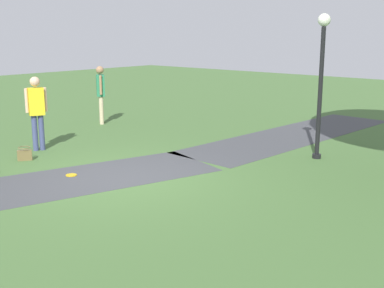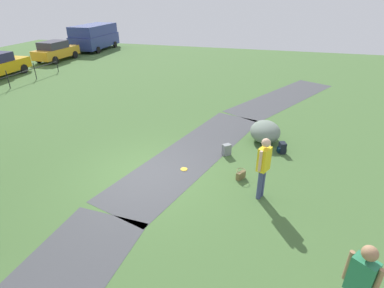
{
  "view_description": "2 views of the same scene",
  "coord_description": "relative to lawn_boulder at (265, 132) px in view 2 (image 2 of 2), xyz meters",
  "views": [
    {
      "loc": [
        6.38,
        7.25,
        2.88
      ],
      "look_at": [
        0.19,
        1.84,
        1.02
      ],
      "focal_mm": 46.93,
      "sensor_mm": 36.0,
      "label": 1
    },
    {
      "loc": [
        -7.35,
        -3.53,
        5.15
      ],
      "look_at": [
        0.33,
        -1.4,
        1.11
      ],
      "focal_mm": 28.29,
      "sensor_mm": 36.0,
      "label": 2
    }
  ],
  "objects": [
    {
      "name": "ground_plane",
      "position": [
        -3.43,
        3.43,
        -0.39
      ],
      "size": [
        48.0,
        48.0,
        0.0
      ],
      "primitive_type": "plane",
      "color": "#456735"
    },
    {
      "name": "footpath_segment_mid",
      "position": [
        -1.61,
        2.37,
        -0.39
      ],
      "size": [
        8.25,
        4.17,
        0.01
      ],
      "color": "#414246",
      "rests_on": "ground"
    },
    {
      "name": "footpath_segment_far",
      "position": [
        5.73,
        -0.68,
        -0.39
      ],
      "size": [
        7.98,
        5.64,
        0.01
      ],
      "color": "#414246",
      "rests_on": "ground"
    },
    {
      "name": "lawn_boulder",
      "position": [
        0.0,
        0.0,
        0.0
      ],
      "size": [
        1.52,
        1.32,
        0.78
      ],
      "color": "gray",
      "rests_on": "ground"
    },
    {
      "name": "woman_with_handbag",
      "position": [
        -3.64,
        -0.09,
        0.67
      ],
      "size": [
        0.48,
        0.37,
        1.81
      ],
      "color": "#3E4672",
      "rests_on": "ground"
    },
    {
      "name": "man_near_boulder",
      "position": [
        -6.96,
        -1.77,
        0.67
      ],
      "size": [
        0.41,
        0.44,
        1.81
      ],
      "color": "#CBB790",
      "rests_on": "ground"
    },
    {
      "name": "handbag_on_grass",
      "position": [
        -2.87,
        0.54,
        -0.25
      ],
      "size": [
        0.38,
        0.38,
        0.31
      ],
      "color": "brown",
      "rests_on": "ground"
    },
    {
      "name": "backpack_by_boulder",
      "position": [
        -0.81,
        -0.65,
        -0.2
      ],
      "size": [
        0.33,
        0.33,
        0.4
      ],
      "color": "black",
      "rests_on": "ground"
    },
    {
      "name": "spare_backpack_on_lawn",
      "position": [
        -1.47,
        1.23,
        -0.2
      ],
      "size": [
        0.35,
        0.35,
        0.4
      ],
      "color": "gray",
      "rests_on": "ground"
    },
    {
      "name": "frisbee_on_grass",
      "position": [
        -2.82,
        2.37,
        -0.38
      ],
      "size": [
        0.22,
        0.22,
        0.02
      ],
      "color": "gold",
      "rests_on": "ground"
    },
    {
      "name": "parked_suv_orange",
      "position": [
        10.76,
        17.42,
        0.41
      ],
      "size": [
        4.03,
        1.86,
        1.56
      ],
      "color": "gold",
      "rests_on": "ground"
    },
    {
      "name": "delivery_van",
      "position": [
        16.24,
        17.13,
        0.87
      ],
      "size": [
        5.49,
        2.65,
        2.3
      ],
      "color": "navy",
      "rests_on": "ground"
    }
  ]
}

